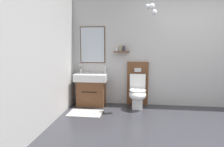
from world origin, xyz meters
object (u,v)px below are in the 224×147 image
Objects in this scene: toilet at (137,90)px; soap_dispenser at (105,70)px; toothbrush_cup at (81,70)px; vanity_sink_left at (92,89)px.

toilet is 5.27× the size of soap_dispenser.
toothbrush_cup is 0.58m from soap_dispenser.
toilet reaches higher than toothbrush_cup.
toilet is 0.89m from soap_dispenser.
toothbrush_cup is at bearing 152.84° from vanity_sink_left.
soap_dispenser reaches higher than vanity_sink_left.
toothbrush_cup reaches higher than soap_dispenser.
toilet is at bearing -12.72° from soap_dispenser.
toilet is 1.41m from toothbrush_cup.
toilet reaches higher than soap_dispenser.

